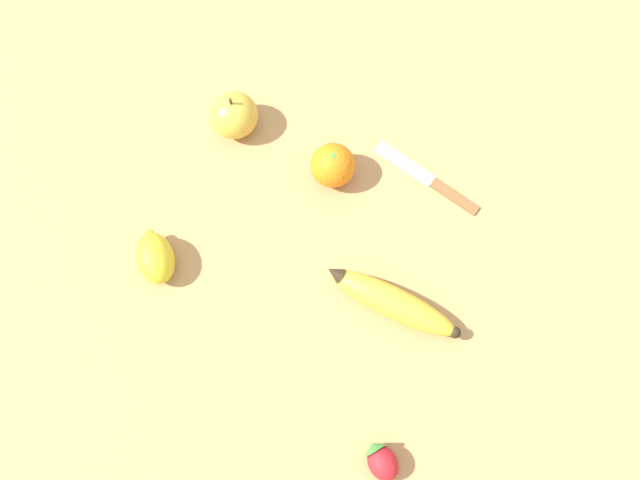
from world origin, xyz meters
TOP-DOWN VIEW (x-y plane):
  - ground_plane at (0.00, 0.00)m, footprint 3.00×3.00m
  - banana at (0.04, 0.16)m, footprint 0.07×0.21m
  - orange at (-0.12, 0.01)m, footprint 0.07×0.07m
  - strawberry at (0.25, 0.22)m, footprint 0.06×0.07m
  - apple at (-0.15, -0.17)m, footprint 0.08×0.08m
  - lemon at (0.11, -0.18)m, footprint 0.10×0.09m
  - paring_knife at (-0.17, 0.16)m, footprint 0.07×0.19m

SIDE VIEW (x-z plane):
  - ground_plane at x=0.00m, z-range 0.00..0.00m
  - paring_knife at x=-0.17m, z-range 0.00..0.01m
  - strawberry at x=0.25m, z-range 0.00..0.04m
  - banana at x=0.04m, z-range 0.00..0.04m
  - lemon at x=0.11m, z-range 0.00..0.05m
  - apple at x=-0.15m, z-range -0.01..0.07m
  - orange at x=-0.12m, z-range 0.00..0.07m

